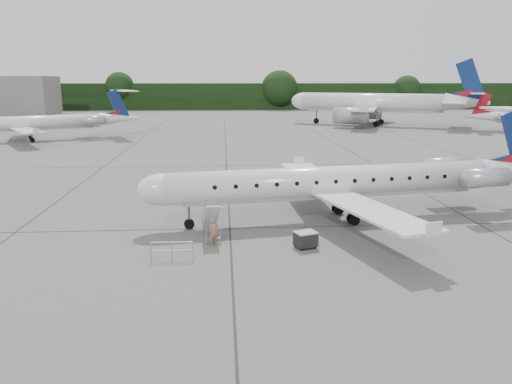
{
  "coord_description": "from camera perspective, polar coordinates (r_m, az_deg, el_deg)",
  "views": [
    {
      "loc": [
        -5.41,
        -26.87,
        9.32
      ],
      "look_at": [
        -3.38,
        3.92,
        2.3
      ],
      "focal_mm": 35.0,
      "sensor_mm": 36.0,
      "label": 1
    }
  ],
  "objects": [
    {
      "name": "bg_regional_left",
      "position": [
        83.75,
        -25.21,
        7.84
      ],
      "size": [
        35.12,
        31.01,
        7.64
      ],
      "primitive_type": null,
      "rotation": [
        0.0,
        0.0,
        0.42
      ],
      "color": "silver",
      "rests_on": "ground"
    },
    {
      "name": "baggage_cart",
      "position": [
        28.32,
        5.69,
        -5.41
      ],
      "size": [
        1.39,
        1.26,
        0.99
      ],
      "primitive_type": null,
      "rotation": [
        0.0,
        0.0,
        0.35
      ],
      "color": "black",
      "rests_on": "ground"
    },
    {
      "name": "main_regional_jet",
      "position": [
        33.43,
        8.76,
        2.9
      ],
      "size": [
        31.4,
        24.82,
        7.3
      ],
      "primitive_type": null,
      "rotation": [
        0.0,
        0.0,
        0.16
      ],
      "color": "silver",
      "rests_on": "ground"
    },
    {
      "name": "treeline",
      "position": [
        157.05,
        -1.83,
        10.87
      ],
      "size": [
        260.0,
        4.0,
        8.0
      ],
      "primitive_type": "cube",
      "color": "black",
      "rests_on": "ground"
    },
    {
      "name": "ground",
      "position": [
        28.95,
        7.24,
        -6.07
      ],
      "size": [
        320.0,
        320.0,
        0.0
      ],
      "primitive_type": "plane",
      "color": "#60605E",
      "rests_on": "ground"
    },
    {
      "name": "safety_railing",
      "position": [
        26.63,
        -9.58,
        -6.71
      ],
      "size": [
        2.2,
        0.15,
        1.0
      ],
      "primitive_type": null,
      "rotation": [
        0.0,
        0.0,
        -0.03
      ],
      "color": "#919399",
      "rests_on": "ground"
    },
    {
      "name": "passenger",
      "position": [
        28.51,
        -4.81,
        -4.58
      ],
      "size": [
        0.71,
        0.63,
        1.63
      ],
      "primitive_type": "imported",
      "rotation": [
        0.0,
        0.0,
        0.5
      ],
      "color": "#91624F",
      "rests_on": "ground"
    },
    {
      "name": "bg_narrowbody",
      "position": [
        105.22,
        13.04,
        10.94
      ],
      "size": [
        43.86,
        39.44,
        12.93
      ],
      "primitive_type": null,
      "rotation": [
        0.0,
        0.0,
        -0.47
      ],
      "color": "silver",
      "rests_on": "ground"
    },
    {
      "name": "airstair",
      "position": [
        29.7,
        -5.2,
        -3.22
      ],
      "size": [
        1.23,
        2.51,
        2.29
      ],
      "primitive_type": null,
      "rotation": [
        0.0,
        0.0,
        0.16
      ],
      "color": "silver",
      "rests_on": "ground"
    }
  ]
}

